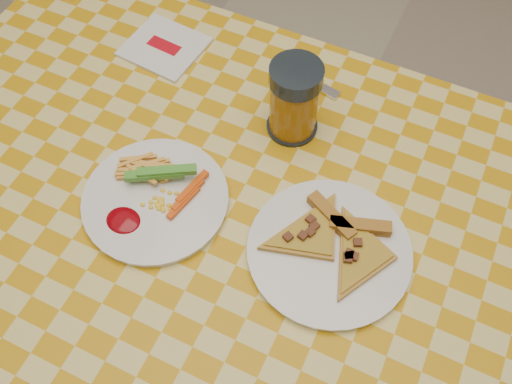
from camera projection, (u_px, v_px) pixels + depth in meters
ground at (239, 350)px, 1.57m from camera, size 8.00×8.00×0.00m
table at (229, 238)px, 0.99m from camera, size 1.28×0.88×0.76m
plate_left at (156, 200)px, 0.94m from camera, size 0.28×0.28×0.01m
plate_right at (329, 252)px, 0.89m from camera, size 0.32×0.32×0.01m
fries_veggies at (154, 186)px, 0.93m from camera, size 0.17×0.16×0.04m
pizza_slices at (335, 241)px, 0.88m from camera, size 0.26×0.22×0.02m
drink_glass at (294, 101)px, 0.96m from camera, size 0.09×0.09×0.15m
napkin at (164, 47)px, 1.12m from camera, size 0.16×0.15×0.01m
fork at (307, 80)px, 1.08m from camera, size 0.14×0.04×0.01m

